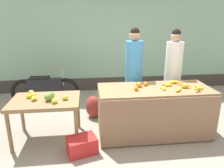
{
  "coord_description": "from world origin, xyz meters",
  "views": [
    {
      "loc": [
        -0.63,
        -3.37,
        2.03
      ],
      "look_at": [
        -0.23,
        0.15,
        0.91
      ],
      "focal_mm": 34.09,
      "sensor_mm": 36.0,
      "label": 1
    }
  ],
  "objects_px": {
    "vendor_woman_white_shirt": "(173,74)",
    "produce_sack": "(94,107)",
    "parked_motorcycle": "(45,89)",
    "vendor_woman_blue_shirt": "(134,75)",
    "produce_crate": "(82,145)"
  },
  "relations": [
    {
      "from": "vendor_woman_white_shirt",
      "to": "produce_sack",
      "type": "relative_size",
      "value": 3.88
    },
    {
      "from": "vendor_woman_blue_shirt",
      "to": "vendor_woman_white_shirt",
      "type": "height_order",
      "value": "vendor_woman_blue_shirt"
    },
    {
      "from": "produce_crate",
      "to": "parked_motorcycle",
      "type": "bearing_deg",
      "value": 113.74
    },
    {
      "from": "vendor_woman_blue_shirt",
      "to": "vendor_woman_white_shirt",
      "type": "relative_size",
      "value": 1.02
    },
    {
      "from": "vendor_woman_blue_shirt",
      "to": "produce_crate",
      "type": "height_order",
      "value": "vendor_woman_blue_shirt"
    },
    {
      "from": "produce_crate",
      "to": "produce_sack",
      "type": "distance_m",
      "value": 1.25
    },
    {
      "from": "vendor_woman_blue_shirt",
      "to": "produce_sack",
      "type": "distance_m",
      "value": 1.08
    },
    {
      "from": "vendor_woman_blue_shirt",
      "to": "produce_crate",
      "type": "distance_m",
      "value": 1.73
    },
    {
      "from": "produce_sack",
      "to": "vendor_woman_white_shirt",
      "type": "bearing_deg",
      "value": -2.39
    },
    {
      "from": "vendor_woman_blue_shirt",
      "to": "produce_crate",
      "type": "relative_size",
      "value": 4.2
    },
    {
      "from": "vendor_woman_blue_shirt",
      "to": "produce_sack",
      "type": "xyz_separation_m",
      "value": [
        -0.81,
        0.1,
        -0.7
      ]
    },
    {
      "from": "produce_sack",
      "to": "vendor_woman_blue_shirt",
      "type": "bearing_deg",
      "value": -7.21
    },
    {
      "from": "vendor_woman_blue_shirt",
      "to": "vendor_woman_white_shirt",
      "type": "xyz_separation_m",
      "value": [
        0.83,
        0.03,
        -0.02
      ]
    },
    {
      "from": "vendor_woman_white_shirt",
      "to": "produce_crate",
      "type": "height_order",
      "value": "vendor_woman_white_shirt"
    },
    {
      "from": "parked_motorcycle",
      "to": "produce_sack",
      "type": "xyz_separation_m",
      "value": [
        1.12,
        -0.82,
        -0.17
      ]
    }
  ]
}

